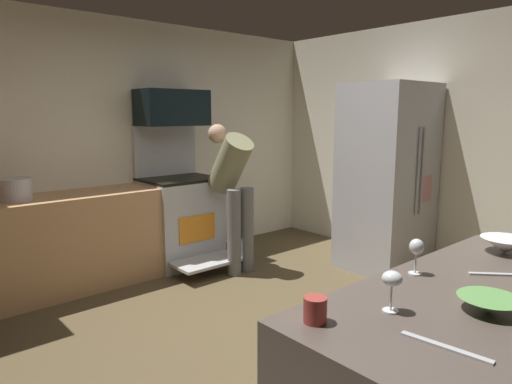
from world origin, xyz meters
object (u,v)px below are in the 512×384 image
at_px(refrigerator, 387,177).
at_px(mixing_bowl_large, 489,304).
at_px(mixing_bowl_small, 505,245).
at_px(stock_pot, 14,190).
at_px(microwave, 172,108).
at_px(wine_glass_near, 416,249).
at_px(wine_glass_mid, 392,281).
at_px(mug_tea, 315,310).
at_px(person_cook, 233,186).
at_px(oven_range, 180,218).

distance_m(refrigerator, mixing_bowl_large, 3.19).
height_order(mixing_bowl_small, stock_pot, stock_pot).
relative_size(microwave, stock_pot, 2.66).
bearing_deg(stock_pot, wine_glass_near, -73.78).
distance_m(mixing_bowl_small, wine_glass_near, 0.68).
height_order(microwave, mixing_bowl_large, microwave).
xyz_separation_m(wine_glass_near, wine_glass_mid, (-0.44, -0.15, -0.00)).
height_order(wine_glass_mid, mug_tea, wine_glass_mid).
xyz_separation_m(wine_glass_near, mug_tea, (-0.72, -0.03, -0.08)).
xyz_separation_m(wine_glass_mid, mug_tea, (-0.28, 0.13, -0.07)).
height_order(microwave, wine_glass_near, microwave).
xyz_separation_m(microwave, person_cook, (0.28, -0.67, -0.79)).
relative_size(oven_range, refrigerator, 0.78).
relative_size(microwave, mixing_bowl_large, 3.17).
height_order(mixing_bowl_small, mug_tea, mug_tea).
relative_size(refrigerator, mug_tea, 20.73).
bearing_deg(microwave, oven_range, -90.00).
distance_m(mixing_bowl_large, wine_glass_mid, 0.38).
bearing_deg(wine_glass_mid, oven_range, 71.34).
bearing_deg(mixing_bowl_small, oven_range, 89.63).
bearing_deg(wine_glass_mid, wine_glass_near, 19.24).
bearing_deg(person_cook, microwave, 113.03).
height_order(oven_range, mixing_bowl_large, oven_range).
xyz_separation_m(mixing_bowl_small, wine_glass_near, (-0.66, 0.14, 0.08)).
distance_m(oven_range, mug_tea, 3.53).
relative_size(oven_range, person_cook, 0.99).
bearing_deg(mixing_bowl_large, mug_tea, 146.62).
bearing_deg(wine_glass_near, mug_tea, -177.90).
bearing_deg(stock_pot, mug_tea, -86.30).
bearing_deg(wine_glass_near, stock_pot, 106.22).
relative_size(mug_tea, stock_pot, 0.34).
height_order(person_cook, mixing_bowl_large, person_cook).
bearing_deg(person_cook, oven_range, 116.34).
relative_size(oven_range, mug_tea, 16.07).
xyz_separation_m(refrigerator, mixing_bowl_large, (-2.45, -2.05, -0.04)).
distance_m(mixing_bowl_large, mixing_bowl_small, 0.86).
bearing_deg(stock_pot, oven_range, -0.53).
distance_m(microwave, refrigerator, 2.39).
relative_size(wine_glass_near, wine_glass_mid, 1.06).
bearing_deg(wine_glass_near, oven_range, 77.84).
distance_m(person_cook, stock_pot, 1.99).
xyz_separation_m(refrigerator, stock_pot, (-3.22, 1.55, 0.03)).
height_order(oven_range, mixing_bowl_small, oven_range).
bearing_deg(mug_tea, wine_glass_mid, -24.36).
distance_m(oven_range, wine_glass_mid, 3.56).
relative_size(microwave, person_cook, 0.49).
relative_size(refrigerator, stock_pot, 6.98).
distance_m(mixing_bowl_large, mug_tea, 0.67).
bearing_deg(mixing_bowl_large, wine_glass_mid, 139.11).
bearing_deg(mixing_bowl_large, mixing_bowl_small, 17.21).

